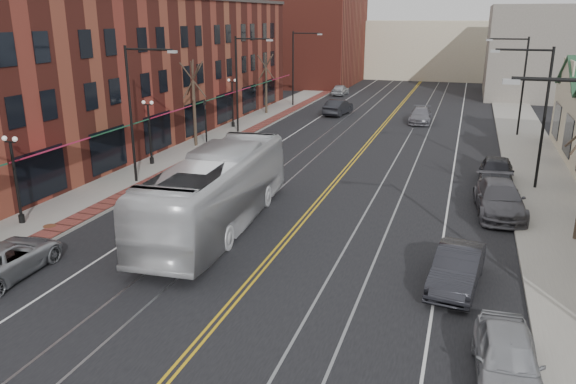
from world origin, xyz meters
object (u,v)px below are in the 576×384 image
Objects in this scene: transit_bus at (217,191)px; parked_car_a at (508,359)px; parked_car_d at (496,172)px; parked_suv at (6,259)px; parked_car_b at (457,268)px; parked_car_c at (499,199)px.

transit_bus is 15.31m from parked_car_a.
parked_car_a is 0.89× the size of parked_car_d.
parked_car_a is 20.13m from parked_car_d.
parked_suv is at bearing 173.56° from parked_car_a.
parked_car_a is at bearing -68.01° from parked_car_b.
parked_car_a reaches higher than parked_suv.
parked_suv is (-5.67, -7.39, -1.14)m from transit_bus.
parked_car_d is at bearing -137.37° from parked_suv.
parked_car_c is at bearing -87.59° from parked_car_d.
parked_car_a is 5.80m from parked_car_b.
parked_suv is 1.15× the size of parked_car_a.
parked_car_c is at bearing -158.22° from transit_bus.
parked_car_b is (11.13, -2.98, -1.09)m from transit_bus.
parked_suv is at bearing -158.35° from parked_car_b.
parked_car_d is (0.00, 5.43, 0.02)m from parked_car_c.
parked_car_d reaches higher than parked_car_a.
parked_car_b reaches higher than parked_suv.
transit_bus is 17.37m from parked_car_d.
transit_bus is at bearing -159.49° from parked_car_c.
transit_bus reaches higher than parked_car_d.
parked_car_d reaches higher than parked_car_c.
parked_car_c is (0.29, 14.70, 0.07)m from parked_car_a.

